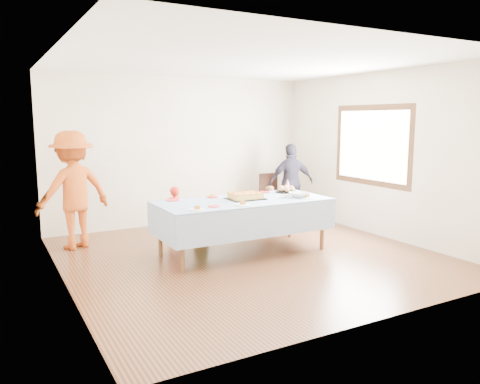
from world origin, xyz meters
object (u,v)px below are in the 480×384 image
Objects in this scene: dining_chair at (271,194)px; adult_left at (73,190)px; birthday_cake at (246,196)px; party_table at (243,204)px.

adult_left reaches higher than dining_chair.
adult_left is at bearing 146.86° from birthday_cake.
dining_chair reaches higher than birthday_cake.
dining_chair is at bearing 47.68° from party_table.
adult_left reaches higher than birthday_cake.
dining_chair is 3.72m from adult_left.
birthday_cake is 2.59m from adult_left.
dining_chair is at bearing 48.15° from birthday_cake.
dining_chair is at bearing 167.96° from adult_left.
birthday_cake is 0.29× the size of adult_left.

